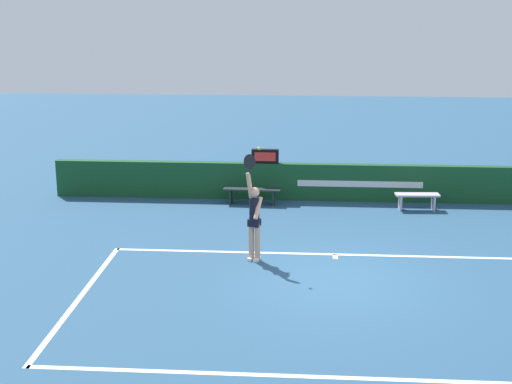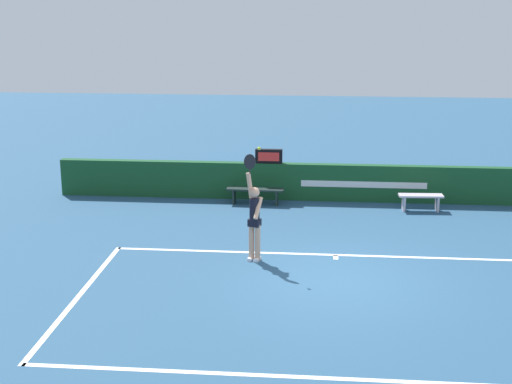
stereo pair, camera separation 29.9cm
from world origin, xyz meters
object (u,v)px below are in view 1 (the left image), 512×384
tennis_ball (259,148)px  speed_display (265,156)px  tennis_player (254,217)px  courtside_bench_near (417,198)px  courtside_bench_far (252,192)px

tennis_ball → speed_display: bearing=91.9°
tennis_player → courtside_bench_near: (4.21, 4.35, -0.67)m
speed_display → courtside_bench_far: (-0.34, -0.59, -0.92)m
tennis_ball → courtside_bench_near: 6.48m
tennis_player → courtside_bench_near: 6.09m
tennis_ball → courtside_bench_near: (4.10, 4.49, -2.25)m
speed_display → tennis_ball: bearing=-88.1°
speed_display → tennis_ball: (0.18, -5.34, 1.31)m
courtside_bench_near → tennis_player: bearing=-134.1°
speed_display → courtside_bench_far: bearing=-119.9°
courtside_bench_far → tennis_ball: bearing=-83.8°
tennis_player → speed_display: bearing=90.7°
tennis_player → courtside_bench_far: (-0.40, 4.62, -0.65)m
courtside_bench_near → tennis_ball: bearing=-132.4°
speed_display → tennis_player: bearing=-89.3°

